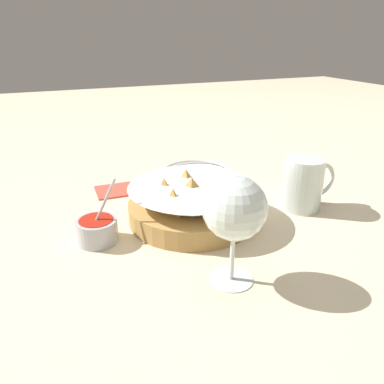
{
  "coord_description": "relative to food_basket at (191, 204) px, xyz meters",
  "views": [
    {
      "loc": [
        -0.29,
        -0.58,
        0.35
      ],
      "look_at": [
        -0.03,
        0.04,
        0.06
      ],
      "focal_mm": 35.0,
      "sensor_mm": 36.0,
      "label": 1
    }
  ],
  "objects": [
    {
      "name": "ground_plane",
      "position": [
        0.03,
        -0.04,
        -0.03
      ],
      "size": [
        4.0,
        4.0,
        0.0
      ],
      "primitive_type": "plane",
      "color": "beige"
    },
    {
      "name": "food_basket",
      "position": [
        0.0,
        0.0,
        0.0
      ],
      "size": [
        0.25,
        0.25,
        0.09
      ],
      "color": "#B2894C",
      "rests_on": "ground_plane"
    },
    {
      "name": "sauce_cup",
      "position": [
        -0.19,
        -0.01,
        -0.01
      ],
      "size": [
        0.08,
        0.07,
        0.12
      ],
      "color": "#B7B7BC",
      "rests_on": "ground_plane"
    },
    {
      "name": "wine_glass",
      "position": [
        -0.02,
        -0.21,
        0.08
      ],
      "size": [
        0.09,
        0.09,
        0.17
      ],
      "color": "silver",
      "rests_on": "ground_plane"
    },
    {
      "name": "beer_mug",
      "position": [
        0.24,
        -0.04,
        0.02
      ],
      "size": [
        0.12,
        0.08,
        0.11
      ],
      "color": "silver",
      "rests_on": "ground_plane"
    },
    {
      "name": "side_plate",
      "position": [
        0.11,
        0.22,
        -0.03
      ],
      "size": [
        0.19,
        0.19,
        0.01
      ],
      "color": "white",
      "rests_on": "ground_plane"
    },
    {
      "name": "napkin",
      "position": [
        -0.09,
        0.2,
        -0.03
      ],
      "size": [
        0.14,
        0.09,
        0.01
      ],
      "color": "#DB4C3D",
      "rests_on": "ground_plane"
    }
  ]
}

